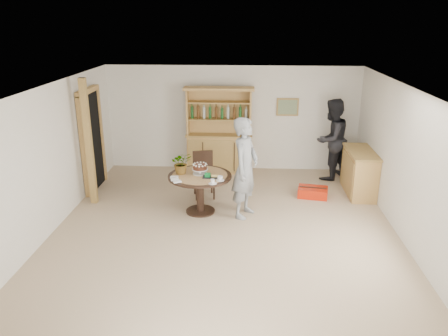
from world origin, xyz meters
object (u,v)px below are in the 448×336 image
(dining_chair, at_px, (204,171))
(teen_boy, at_px, (245,168))
(dining_table, at_px, (200,182))
(sideboard, at_px, (360,172))
(adult_person, at_px, (331,140))
(hutch, at_px, (219,144))
(red_suitcase, at_px, (313,192))

(dining_chair, distance_m, teen_boy, 1.33)
(dining_table, relative_size, dining_chair, 1.27)
(dining_chair, height_order, teen_boy, teen_boy)
(sideboard, relative_size, dining_table, 1.05)
(adult_person, bearing_deg, hutch, -50.93)
(adult_person, bearing_deg, red_suitcase, 22.63)
(sideboard, bearing_deg, dining_table, -160.92)
(dining_chair, relative_size, red_suitcase, 1.43)
(red_suitcase, bearing_deg, dining_table, -148.69)
(sideboard, distance_m, dining_chair, 3.28)
(sideboard, xyz_separation_m, red_suitcase, (-0.99, -0.25, -0.37))
(dining_table, xyz_separation_m, dining_chair, (-0.02, 0.83, -0.07))
(teen_boy, xyz_separation_m, adult_person, (1.93, 2.12, -0.01))
(dining_chair, xyz_separation_m, red_suitcase, (2.28, 0.04, -0.43))
(dining_chair, xyz_separation_m, teen_boy, (0.87, -0.93, 0.41))
(sideboard, xyz_separation_m, teen_boy, (-2.40, -1.22, 0.47))
(dining_table, xyz_separation_m, teen_boy, (0.85, -0.10, 0.34))
(hutch, height_order, dining_chair, hutch)
(adult_person, distance_m, red_suitcase, 1.51)
(sideboard, xyz_separation_m, adult_person, (-0.47, 0.90, 0.46))
(sideboard, height_order, dining_chair, dining_chair)
(sideboard, height_order, adult_person, adult_person)
(teen_boy, bearing_deg, dining_chair, 65.45)
(hutch, distance_m, adult_person, 2.60)
(sideboard, bearing_deg, hutch, 157.79)
(dining_table, distance_m, red_suitcase, 2.48)
(dining_table, height_order, red_suitcase, dining_table)
(dining_table, relative_size, adult_person, 0.65)
(teen_boy, bearing_deg, sideboard, -40.59)
(sideboard, relative_size, dining_chair, 1.33)
(hutch, bearing_deg, adult_person, -7.66)
(teen_boy, height_order, red_suitcase, teen_boy)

